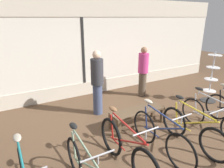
{
  "coord_description": "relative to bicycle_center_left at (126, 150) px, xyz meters",
  "views": [
    {
      "loc": [
        -2.43,
        -2.8,
        2.59
      ],
      "look_at": [
        0.0,
        1.44,
        0.95
      ],
      "focal_mm": 32.0,
      "sensor_mm": 36.0,
      "label": 1
    }
  ],
  "objects": [
    {
      "name": "customer_near_rack",
      "position": [
        2.48,
        2.72,
        0.48
      ],
      "size": [
        0.42,
        0.42,
        1.68
      ],
      "color": "brown",
      "rests_on": "ground_plane"
    },
    {
      "name": "bicycle_right",
      "position": [
        2.38,
        0.02,
        -0.02
      ],
      "size": [
        0.46,
        1.74,
        1.02
      ],
      "color": "black",
      "rests_on": "ground_plane"
    },
    {
      "name": "ground_plane",
      "position": [
        0.78,
        0.4,
        -0.41
      ],
      "size": [
        24.0,
        24.0,
        0.0
      ],
      "primitive_type": "plane",
      "color": "brown"
    },
    {
      "name": "accessory_rack",
      "position": [
        4.04,
        1.25,
        0.25
      ],
      "size": [
        0.48,
        0.48,
        1.6
      ],
      "color": "#333333",
      "rests_on": "ground_plane"
    },
    {
      "name": "bicycle_center_right",
      "position": [
        1.56,
        -0.1,
        -0.03
      ],
      "size": [
        0.46,
        1.69,
        1.02
      ],
      "color": "black",
      "rests_on": "ground_plane"
    },
    {
      "name": "bicycle_center_left",
      "position": [
        0.0,
        0.0,
        0.0
      ],
      "size": [
        0.46,
        1.83,
        1.06
      ],
      "color": "black",
      "rests_on": "ground_plane"
    },
    {
      "name": "shop_back_wall",
      "position": [
        0.78,
        3.77,
        1.23
      ],
      "size": [
        12.0,
        0.08,
        3.2
      ],
      "color": "beige",
      "rests_on": "ground_plane"
    },
    {
      "name": "display_bench",
      "position": [
        1.1,
        1.14,
        -0.05
      ],
      "size": [
        1.4,
        0.44,
        0.43
      ],
      "color": "brown",
      "rests_on": "ground_plane"
    },
    {
      "name": "customer_by_window",
      "position": [
        0.54,
        2.23,
        0.54
      ],
      "size": [
        0.44,
        0.44,
        1.79
      ],
      "color": "#424C6B",
      "rests_on": "ground_plane"
    },
    {
      "name": "bicycle_center",
      "position": [
        0.82,
        0.04,
        -0.01
      ],
      "size": [
        0.46,
        1.71,
        1.04
      ],
      "color": "black",
      "rests_on": "ground_plane"
    }
  ]
}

